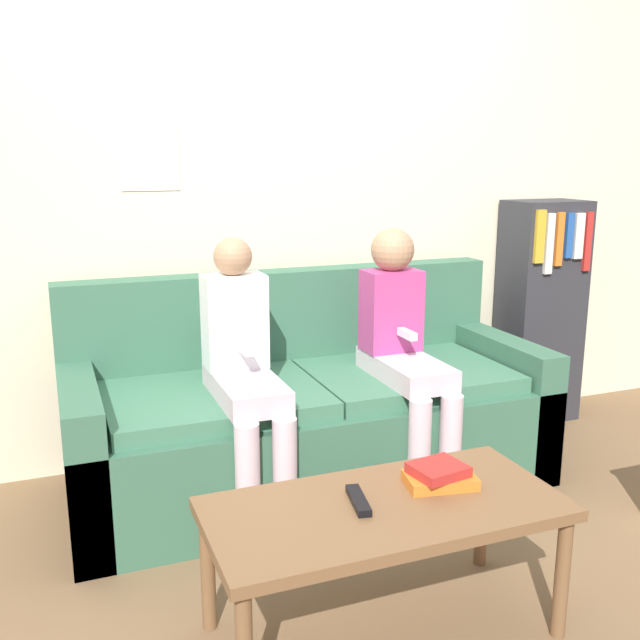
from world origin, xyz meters
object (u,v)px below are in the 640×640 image
(couch, at_px, (308,417))
(tv_remote, at_px, (358,500))
(coffee_table, at_px, (385,518))
(person_left, at_px, (244,369))
(bookshelf, at_px, (540,311))
(person_right, at_px, (404,346))

(couch, height_order, tv_remote, couch)
(couch, height_order, coffee_table, couch)
(person_left, height_order, tv_remote, person_left)
(coffee_table, relative_size, tv_remote, 6.04)
(coffee_table, bearing_deg, bookshelf, 40.31)
(person_right, distance_m, tv_remote, 1.03)
(couch, height_order, person_left, person_left)
(tv_remote, xyz_separation_m, bookshelf, (1.67, 1.33, 0.16))
(couch, distance_m, coffee_table, 1.06)
(couch, height_order, bookshelf, bookshelf)
(person_right, height_order, bookshelf, bookshelf)
(coffee_table, bearing_deg, couch, 81.94)
(coffee_table, bearing_deg, person_right, 59.33)
(coffee_table, xyz_separation_m, bookshelf, (1.59, 1.35, 0.22))
(person_left, xyz_separation_m, tv_remote, (0.12, -0.82, -0.18))
(couch, bearing_deg, coffee_table, -98.06)
(couch, height_order, person_right, person_right)
(person_left, relative_size, person_right, 0.99)
(couch, relative_size, person_left, 1.83)
(tv_remote, relative_size, bookshelf, 0.15)
(person_right, relative_size, tv_remote, 6.42)
(person_left, distance_m, tv_remote, 0.84)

